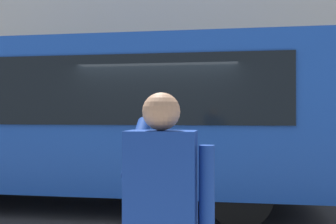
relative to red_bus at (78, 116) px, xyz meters
The scene contains 3 objects.
ground_plane 2.45m from the red_bus, 168.76° to the left, with size 60.00×60.00×0.00m, color #2B2B2D.
red_bus is the anchor object (origin of this frame).
pedestrian_photographer 5.58m from the red_bus, 116.61° to the left, with size 0.53×0.52×1.70m.
Camera 1 is at (-1.13, 6.86, 1.73)m, focal length 42.28 mm.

